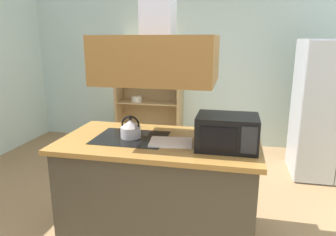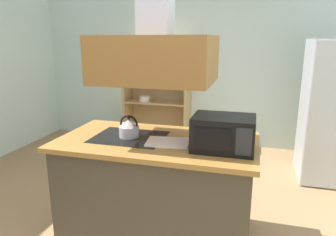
{
  "view_description": "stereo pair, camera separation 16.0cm",
  "coord_description": "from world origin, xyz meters",
  "views": [
    {
      "loc": [
        0.49,
        -2.11,
        1.72
      ],
      "look_at": [
        -0.1,
        0.62,
        1.0
      ],
      "focal_mm": 33.08,
      "sensor_mm": 36.0,
      "label": 1
    },
    {
      "loc": [
        0.65,
        -2.08,
        1.72
      ],
      "look_at": [
        -0.1,
        0.62,
        1.0
      ],
      "focal_mm": 33.08,
      "sensor_mm": 36.0,
      "label": 2
    }
  ],
  "objects": [
    {
      "name": "wall_back",
      "position": [
        0.0,
        3.0,
        1.35
      ],
      "size": [
        6.0,
        0.12,
        2.7
      ],
      "primitive_type": "cube",
      "color": "silver",
      "rests_on": "ground"
    },
    {
      "name": "kitchen_island",
      "position": [
        -0.1,
        0.27,
        0.45
      ],
      "size": [
        1.66,
        0.9,
        0.9
      ],
      "color": "#403A2B",
      "rests_on": "ground"
    },
    {
      "name": "range_hood",
      "position": [
        -0.1,
        0.27,
        1.69
      ],
      "size": [
        0.9,
        0.7,
        1.32
      ],
      "color": "brown"
    },
    {
      "name": "refrigerator",
      "position": [
        1.71,
        1.98,
        0.86
      ],
      "size": [
        0.9,
        0.78,
        1.72
      ],
      "color": "#B7BBC6",
      "rests_on": "ground"
    },
    {
      "name": "dish_cabinet",
      "position": [
        -0.89,
        2.78,
        0.77
      ],
      "size": [
        1.09,
        0.4,
        1.75
      ],
      "color": "tan",
      "rests_on": "ground"
    },
    {
      "name": "kettle",
      "position": [
        -0.35,
        0.27,
        0.98
      ],
      "size": [
        0.17,
        0.17,
        0.19
      ],
      "color": "#B7B3BD",
      "rests_on": "kitchen_island"
    },
    {
      "name": "cutting_board",
      "position": [
        0.01,
        0.2,
        0.91
      ],
      "size": [
        0.37,
        0.28,
        0.02
      ],
      "primitive_type": "cube",
      "rotation": [
        0.0,
        0.0,
        0.13
      ],
      "color": "white",
      "rests_on": "kitchen_island"
    },
    {
      "name": "microwave",
      "position": [
        0.45,
        0.18,
        1.03
      ],
      "size": [
        0.46,
        0.35,
        0.26
      ],
      "color": "black",
      "rests_on": "kitchen_island"
    }
  ]
}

